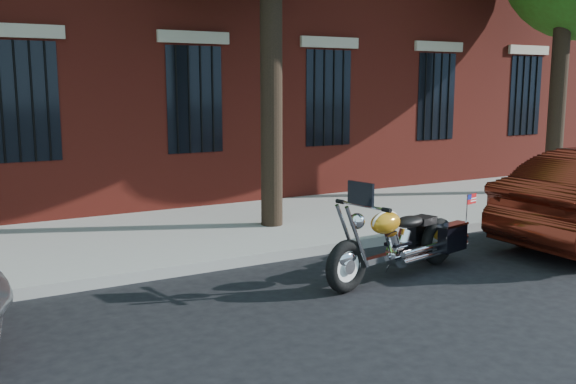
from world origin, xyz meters
TOP-DOWN VIEW (x-y plane):
  - ground at (0.00, 0.00)m, footprint 120.00×120.00m
  - curb at (0.00, 1.38)m, footprint 40.00×0.16m
  - sidewalk at (0.00, 3.26)m, footprint 40.00×3.60m
  - motorcycle at (0.85, -0.09)m, footprint 2.65×1.09m

SIDE VIEW (x-z plane):
  - ground at x=0.00m, z-range 0.00..0.00m
  - curb at x=0.00m, z-range 0.00..0.15m
  - sidewalk at x=0.00m, z-range 0.00..0.15m
  - motorcycle at x=0.85m, z-range -0.21..1.11m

